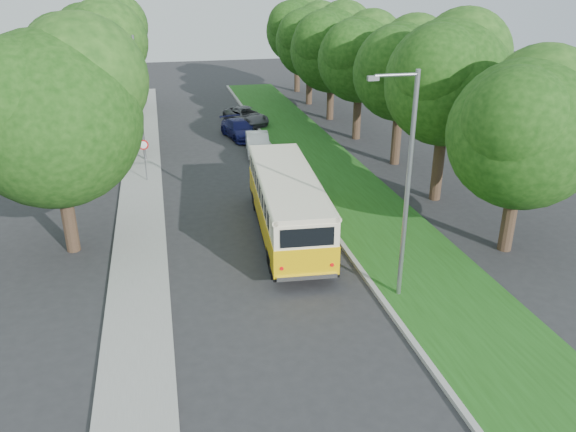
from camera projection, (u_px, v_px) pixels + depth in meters
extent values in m
plane|color=#28282A|center=(267.00, 276.00, 21.53)|extent=(120.00, 120.00, 0.00)
cube|color=gray|center=(321.00, 216.00, 26.72)|extent=(0.20, 70.00, 0.15)
cube|color=#1E4B14|center=(368.00, 212.00, 27.21)|extent=(4.50, 70.00, 0.13)
cube|color=gray|center=(140.00, 233.00, 24.99)|extent=(2.20, 70.00, 0.12)
cylinder|color=#332319|center=(510.00, 213.00, 22.97)|extent=(0.56, 0.56, 3.35)
sphere|color=#13390C|center=(523.00, 135.00, 21.67)|extent=(5.85, 5.85, 5.85)
sphere|color=#13390C|center=(542.00, 100.00, 21.95)|extent=(4.38, 4.38, 4.38)
sphere|color=#13390C|center=(517.00, 122.00, 20.55)|extent=(4.09, 4.09, 4.09)
cylinder|color=#332319|center=(439.00, 159.00, 28.12)|extent=(0.56, 0.56, 4.26)
sphere|color=#13390C|center=(447.00, 83.00, 26.63)|extent=(5.98, 5.98, 5.98)
sphere|color=#13390C|center=(464.00, 55.00, 26.91)|extent=(4.49, 4.49, 4.49)
sphere|color=#13390C|center=(439.00, 70.00, 25.48)|extent=(4.19, 4.19, 4.19)
cylinder|color=#332319|center=(397.00, 132.00, 33.62)|extent=(0.56, 0.56, 3.95)
sphere|color=#13390C|center=(401.00, 72.00, 32.23)|extent=(5.61, 5.61, 5.61)
sphere|color=#13390C|center=(415.00, 50.00, 32.49)|extent=(4.21, 4.21, 4.21)
sphere|color=#13390C|center=(393.00, 62.00, 31.15)|extent=(3.92, 3.92, 3.92)
cylinder|color=#332319|center=(357.00, 111.00, 38.93)|extent=(0.56, 0.56, 3.86)
sphere|color=#13390C|center=(360.00, 60.00, 37.55)|extent=(5.64, 5.64, 5.64)
sphere|color=#13390C|center=(372.00, 41.00, 37.82)|extent=(4.23, 4.23, 4.23)
sphere|color=#13390C|center=(352.00, 51.00, 36.47)|extent=(3.95, 3.95, 3.95)
cylinder|color=#332319|center=(330.00, 97.00, 44.33)|extent=(0.56, 0.56, 3.58)
sphere|color=#13390C|center=(332.00, 51.00, 42.94)|extent=(6.36, 6.36, 6.36)
sphere|color=#13390C|center=(344.00, 32.00, 43.24)|extent=(4.77, 4.77, 4.77)
sphere|color=#13390C|center=(323.00, 41.00, 41.72)|extent=(4.45, 4.45, 4.45)
cylinder|color=#332319|center=(309.00, 83.00, 49.66)|extent=(0.56, 0.56, 3.68)
sphere|color=#13390C|center=(310.00, 42.00, 48.29)|extent=(5.91, 5.91, 5.91)
sphere|color=#13390C|center=(320.00, 27.00, 48.57)|extent=(4.43, 4.43, 4.43)
sphere|color=#13390C|center=(302.00, 34.00, 47.15)|extent=(4.14, 4.14, 4.14)
cylinder|color=#332319|center=(297.00, 71.00, 55.04)|extent=(0.56, 0.56, 4.05)
sphere|color=#13390C|center=(297.00, 31.00, 53.59)|extent=(5.97, 5.97, 5.97)
sphere|color=#13390C|center=(307.00, 18.00, 53.87)|extent=(4.48, 4.48, 4.48)
sphere|color=#13390C|center=(290.00, 24.00, 52.44)|extent=(4.18, 4.18, 4.18)
cylinder|color=#332319|center=(67.00, 210.00, 22.83)|extent=(0.56, 0.56, 3.68)
sphere|color=#13390C|center=(52.00, 120.00, 21.37)|extent=(6.80, 6.80, 6.80)
sphere|color=#13390C|center=(82.00, 80.00, 21.69)|extent=(5.10, 5.10, 5.10)
sphere|color=#13390C|center=(14.00, 104.00, 20.06)|extent=(4.76, 4.76, 4.76)
cylinder|color=#332319|center=(96.00, 127.00, 35.37)|extent=(0.56, 0.56, 3.68)
sphere|color=#13390C|center=(87.00, 67.00, 33.90)|extent=(6.80, 6.80, 6.80)
sphere|color=#13390C|center=(106.00, 41.00, 34.22)|extent=(5.10, 5.10, 5.10)
sphere|color=#13390C|center=(66.00, 54.00, 32.59)|extent=(4.76, 4.76, 4.76)
cylinder|color=#332319|center=(108.00, 91.00, 46.11)|extent=(0.56, 0.56, 3.68)
sphere|color=#13390C|center=(102.00, 45.00, 44.64)|extent=(6.80, 6.80, 6.80)
sphere|color=#13390C|center=(116.00, 26.00, 44.96)|extent=(5.10, 5.10, 5.10)
sphere|color=#13390C|center=(86.00, 35.00, 43.34)|extent=(4.76, 4.76, 4.76)
cylinder|color=gray|center=(407.00, 192.00, 18.60)|extent=(0.16, 0.16, 8.00)
cylinder|color=gray|center=(397.00, 75.00, 16.94)|extent=(1.40, 0.10, 0.10)
cube|color=gray|center=(373.00, 78.00, 16.81)|extent=(0.35, 0.16, 0.14)
cylinder|color=gray|center=(139.00, 101.00, 33.42)|extent=(0.16, 0.16, 7.50)
cylinder|color=gray|center=(120.00, 38.00, 31.86)|extent=(1.40, 0.10, 0.10)
cube|color=gray|center=(106.00, 40.00, 31.73)|extent=(0.35, 0.16, 0.14)
cylinder|color=gray|center=(145.00, 161.00, 30.85)|extent=(0.06, 0.06, 2.50)
cone|color=red|center=(143.00, 145.00, 30.46)|extent=(0.56, 0.02, 0.56)
cone|color=white|center=(143.00, 145.00, 30.44)|extent=(0.40, 0.02, 0.40)
imported|color=#A9A9AE|center=(289.00, 175.00, 30.20)|extent=(2.48, 4.46, 1.43)
imported|color=silver|center=(258.00, 143.00, 36.11)|extent=(1.82, 4.14, 1.32)
imported|color=#12154F|center=(240.00, 129.00, 39.56)|extent=(2.63, 4.60, 1.26)
imported|color=#505157|center=(246.00, 116.00, 43.31)|extent=(3.44, 5.04, 1.28)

